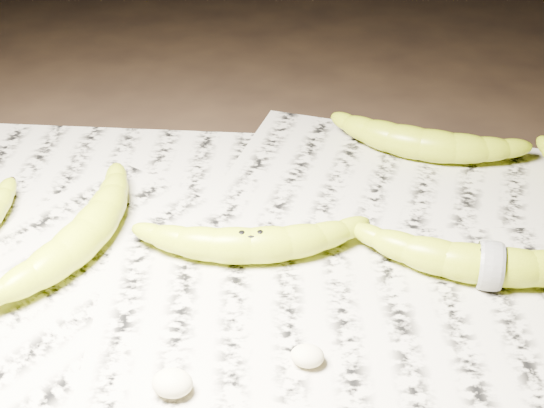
% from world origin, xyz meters
% --- Properties ---
extents(ground, '(3.00, 3.00, 0.00)m').
position_xyz_m(ground, '(0.00, 0.00, 0.00)').
color(ground, black).
rests_on(ground, ground).
extents(newspaper_patch, '(0.90, 0.70, 0.01)m').
position_xyz_m(newspaper_patch, '(0.03, -0.02, 0.00)').
color(newspaper_patch, beige).
rests_on(newspaper_patch, ground).
extents(banana_left_b, '(0.10, 0.22, 0.04)m').
position_xyz_m(banana_left_b, '(-0.17, -0.02, 0.03)').
color(banana_left_b, '#B5C919').
rests_on(banana_left_b, newspaper_patch).
extents(banana_center, '(0.21, 0.10, 0.04)m').
position_xyz_m(banana_center, '(-0.00, -0.00, 0.03)').
color(banana_center, '#B5C919').
rests_on(banana_center, newspaper_patch).
extents(banana_taped, '(0.23, 0.06, 0.04)m').
position_xyz_m(banana_taped, '(0.22, 0.00, 0.03)').
color(banana_taped, '#B5C919').
rests_on(banana_taped, newspaper_patch).
extents(banana_upper_a, '(0.21, 0.10, 0.04)m').
position_xyz_m(banana_upper_a, '(0.16, 0.23, 0.03)').
color(banana_upper_a, '#B5C919').
rests_on(banana_upper_a, newspaper_patch).
extents(measuring_tape, '(0.00, 0.05, 0.05)m').
position_xyz_m(measuring_tape, '(0.22, 0.00, 0.03)').
color(measuring_tape, white).
rests_on(measuring_tape, newspaper_patch).
extents(flesh_chunk_a, '(0.03, 0.03, 0.02)m').
position_xyz_m(flesh_chunk_a, '(-0.03, -0.18, 0.02)').
color(flesh_chunk_a, beige).
rests_on(flesh_chunk_a, newspaper_patch).
extents(flesh_chunk_c, '(0.03, 0.02, 0.02)m').
position_xyz_m(flesh_chunk_c, '(0.07, -0.13, 0.02)').
color(flesh_chunk_c, beige).
rests_on(flesh_chunk_c, newspaper_patch).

